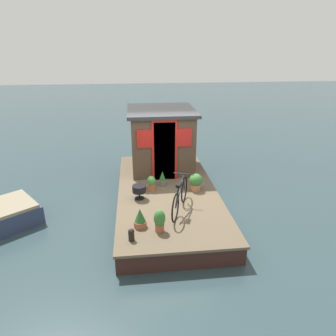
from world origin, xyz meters
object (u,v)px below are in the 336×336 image
at_px(charcoal_grill, 139,189).
at_px(mooring_bollard, 131,234).
at_px(houseboat_cabin, 161,139).
at_px(bicycle, 180,197).
at_px(potted_plant_basil, 151,183).
at_px(potted_plant_sage, 160,220).
at_px(potted_plant_geranium, 140,218).
at_px(potted_plant_mint, 162,179).
at_px(potted_plant_ivy, 196,182).

relative_size(charcoal_grill, mooring_bollard, 1.36).
relative_size(houseboat_cabin, bicycle, 1.41).
relative_size(potted_plant_basil, charcoal_grill, 1.17).
xyz_separation_m(potted_plant_basil, mooring_bollard, (-2.25, 0.54, -0.08)).
distance_m(houseboat_cabin, potted_plant_sage, 3.77).
xyz_separation_m(houseboat_cabin, potted_plant_sage, (-3.69, 0.38, -0.68)).
bearing_deg(potted_plant_geranium, potted_plant_mint, -18.18).
distance_m(potted_plant_geranium, potted_plant_mint, 2.18).
height_order(potted_plant_ivy, charcoal_grill, potted_plant_ivy).
distance_m(potted_plant_sage, charcoal_grill, 1.60).
bearing_deg(potted_plant_sage, potted_plant_mint, -6.93).
relative_size(potted_plant_geranium, potted_plant_ivy, 0.94).
xyz_separation_m(houseboat_cabin, potted_plant_basil, (-1.70, 0.43, -0.73)).
xyz_separation_m(potted_plant_geranium, potted_plant_mint, (2.08, -0.68, -0.01)).
bearing_deg(houseboat_cabin, potted_plant_sage, 174.09).
xyz_separation_m(charcoal_grill, mooring_bollard, (-1.81, 0.21, -0.12)).
relative_size(houseboat_cabin, potted_plant_ivy, 4.60).
distance_m(potted_plant_basil, charcoal_grill, 0.55).
height_order(potted_plant_geranium, potted_plant_basil, potted_plant_geranium).
bearing_deg(mooring_bollard, bicycle, -46.68).
relative_size(potted_plant_sage, potted_plant_geranium, 1.16).
relative_size(potted_plant_mint, potted_plant_basil, 1.00).
bearing_deg(potted_plant_sage, bicycle, -33.98).
relative_size(houseboat_cabin, mooring_bollard, 8.17).
xyz_separation_m(bicycle, charcoal_grill, (0.73, 0.94, -0.11)).
distance_m(potted_plant_mint, mooring_bollard, 2.69).
bearing_deg(potted_plant_mint, houseboat_cabin, -4.24).
relative_size(bicycle, potted_plant_mint, 3.65).
xyz_separation_m(houseboat_cabin, mooring_bollard, (-3.95, 0.98, -0.81)).
xyz_separation_m(bicycle, mooring_bollard, (-1.08, 1.15, -0.23)).
height_order(houseboat_cabin, potted_plant_mint, houseboat_cabin).
distance_m(potted_plant_ivy, charcoal_grill, 1.56).
distance_m(potted_plant_basil, potted_plant_ivy, 1.20).
bearing_deg(houseboat_cabin, potted_plant_ivy, -157.26).
distance_m(bicycle, charcoal_grill, 1.20).
distance_m(bicycle, potted_plant_ivy, 1.21).
xyz_separation_m(potted_plant_basil, potted_plant_ivy, (-0.11, -1.19, 0.03)).
height_order(potted_plant_sage, potted_plant_ivy, potted_plant_sage).
xyz_separation_m(potted_plant_mint, charcoal_grill, (-0.74, 0.67, 0.06)).
relative_size(potted_plant_sage, potted_plant_mint, 1.21).
bearing_deg(charcoal_grill, potted_plant_sage, -165.99).
distance_m(potted_plant_geranium, potted_plant_ivy, 2.27).
bearing_deg(potted_plant_sage, mooring_bollard, 113.62).
bearing_deg(mooring_bollard, potted_plant_geranium, -21.88).
xyz_separation_m(bicycle, potted_plant_mint, (1.46, 0.28, -0.17)).
bearing_deg(charcoal_grill, potted_plant_mint, -42.08).
distance_m(bicycle, potted_plant_sage, 1.00).
relative_size(potted_plant_geranium, charcoal_grill, 1.22).
bearing_deg(potted_plant_mint, potted_plant_geranium, 161.82).
bearing_deg(bicycle, charcoal_grill, 52.31).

